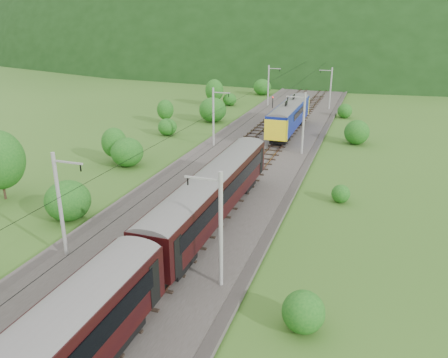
% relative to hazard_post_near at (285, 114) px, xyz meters
% --- Properties ---
extents(ground, '(600.00, 600.00, 0.00)m').
position_rel_hazard_post_near_xyz_m(ground, '(0.28, -53.09, -1.02)').
color(ground, '#2F541A').
rests_on(ground, ground).
extents(railbed, '(14.00, 220.00, 0.30)m').
position_rel_hazard_post_near_xyz_m(railbed, '(0.28, -43.09, -0.87)').
color(railbed, '#38332D').
rests_on(railbed, ground).
extents(track_left, '(2.40, 220.00, 0.27)m').
position_rel_hazard_post_near_xyz_m(track_left, '(-2.12, -43.09, -0.65)').
color(track_left, brown).
rests_on(track_left, railbed).
extents(track_right, '(2.40, 220.00, 0.27)m').
position_rel_hazard_post_near_xyz_m(track_right, '(2.68, -43.09, -0.65)').
color(track_right, brown).
rests_on(track_right, railbed).
extents(catenary_left, '(2.54, 192.28, 8.00)m').
position_rel_hazard_post_near_xyz_m(catenary_left, '(-5.84, -21.09, 3.48)').
color(catenary_left, gray).
rests_on(catenary_left, railbed).
extents(catenary_right, '(2.54, 192.28, 8.00)m').
position_rel_hazard_post_near_xyz_m(catenary_right, '(6.40, -21.09, 3.48)').
color(catenary_right, gray).
rests_on(catenary_right, railbed).
extents(overhead_wires, '(4.83, 198.00, 0.03)m').
position_rel_hazard_post_near_xyz_m(overhead_wires, '(0.28, -43.09, 6.08)').
color(overhead_wires, black).
rests_on(overhead_wires, ground).
extents(mountain_main, '(504.00, 360.00, 244.00)m').
position_rel_hazard_post_near_xyz_m(mountain_main, '(0.28, 206.91, -1.02)').
color(mountain_main, black).
rests_on(mountain_main, ground).
extents(mountain_ridge, '(336.00, 280.00, 132.00)m').
position_rel_hazard_post_near_xyz_m(mountain_ridge, '(-119.72, 246.91, -1.02)').
color(mountain_ridge, black).
rests_on(mountain_ridge, ground).
extents(hazard_post_near, '(0.15, 0.15, 1.45)m').
position_rel_hazard_post_near_xyz_m(hazard_post_near, '(0.00, 0.00, 0.00)').
color(hazard_post_near, red).
rests_on(hazard_post_near, railbed).
extents(hazard_post_far, '(0.15, 0.15, 1.45)m').
position_rel_hazard_post_near_xyz_m(hazard_post_far, '(0.33, -8.52, -0.00)').
color(hazard_post_far, red).
rests_on(hazard_post_far, railbed).
extents(signal, '(0.25, 0.25, 2.27)m').
position_rel_hazard_post_near_xyz_m(signal, '(-4.27, 8.22, 0.61)').
color(signal, black).
rests_on(signal, railbed).
extents(vegetation_left, '(13.68, 142.80, 7.06)m').
position_rel_hazard_post_near_xyz_m(vegetation_left, '(-14.40, -39.16, 1.45)').
color(vegetation_left, '#154F15').
rests_on(vegetation_left, ground).
extents(vegetation_right, '(7.32, 100.70, 3.17)m').
position_rel_hazard_post_near_xyz_m(vegetation_right, '(12.12, -45.16, 0.35)').
color(vegetation_right, '#154F15').
rests_on(vegetation_right, ground).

